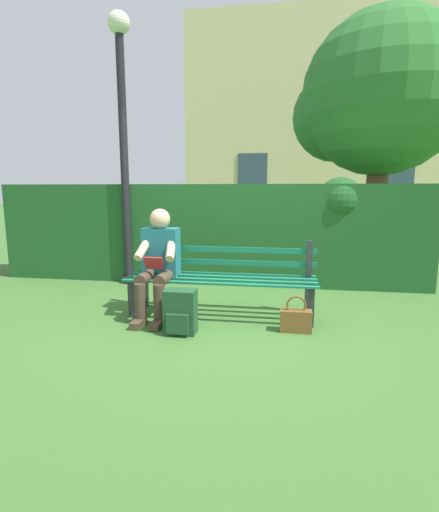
{
  "coord_description": "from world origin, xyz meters",
  "views": [
    {
      "loc": [
        -0.63,
        4.01,
        1.36
      ],
      "look_at": [
        0.0,
        0.1,
        0.68
      ],
      "focal_mm": 27.16,
      "sensor_mm": 36.0,
      "label": 1
    }
  ],
  "objects_px": {
    "person_seated": "(158,261)",
    "park_bench": "(222,277)",
    "handbag": "(296,320)",
    "lamp_post": "(123,122)",
    "tree": "(374,100)",
    "backpack": "(180,312)"
  },
  "relations": [
    {
      "from": "park_bench",
      "to": "backpack",
      "type": "distance_m",
      "value": 0.74
    },
    {
      "from": "handbag",
      "to": "lamp_post",
      "type": "distance_m",
      "value": 3.61
    },
    {
      "from": "park_bench",
      "to": "backpack",
      "type": "xyz_separation_m",
      "value": [
        0.3,
        0.65,
        -0.2
      ]
    },
    {
      "from": "person_seated",
      "to": "park_bench",
      "type": "bearing_deg",
      "value": -165.69
    },
    {
      "from": "backpack",
      "to": "lamp_post",
      "type": "relative_size",
      "value": 0.12
    },
    {
      "from": "person_seated",
      "to": "lamp_post",
      "type": "distance_m",
      "value": 2.36
    },
    {
      "from": "handbag",
      "to": "lamp_post",
      "type": "xyz_separation_m",
      "value": [
        2.37,
        -1.65,
        2.16
      ]
    },
    {
      "from": "handbag",
      "to": "lamp_post",
      "type": "relative_size",
      "value": 0.1
    },
    {
      "from": "park_bench",
      "to": "tree",
      "type": "bearing_deg",
      "value": -125.67
    },
    {
      "from": "handbag",
      "to": "tree",
      "type": "bearing_deg",
      "value": -111.07
    },
    {
      "from": "person_seated",
      "to": "handbag",
      "type": "xyz_separation_m",
      "value": [
        -1.45,
        0.26,
        -0.49
      ]
    },
    {
      "from": "handbag",
      "to": "backpack",
      "type": "bearing_deg",
      "value": 11.08
    },
    {
      "from": "park_bench",
      "to": "lamp_post",
      "type": "distance_m",
      "value": 2.73
    },
    {
      "from": "park_bench",
      "to": "person_seated",
      "type": "relative_size",
      "value": 1.76
    },
    {
      "from": "person_seated",
      "to": "lamp_post",
      "type": "bearing_deg",
      "value": -56.59
    },
    {
      "from": "person_seated",
      "to": "backpack",
      "type": "distance_m",
      "value": 0.72
    },
    {
      "from": "tree",
      "to": "handbag",
      "type": "bearing_deg",
      "value": 68.93
    },
    {
      "from": "tree",
      "to": "backpack",
      "type": "bearing_deg",
      "value": 56.13
    },
    {
      "from": "backpack",
      "to": "lamp_post",
      "type": "height_order",
      "value": "lamp_post"
    },
    {
      "from": "park_bench",
      "to": "lamp_post",
      "type": "height_order",
      "value": "lamp_post"
    },
    {
      "from": "tree",
      "to": "handbag",
      "type": "distance_m",
      "value": 4.44
    },
    {
      "from": "backpack",
      "to": "lamp_post",
      "type": "bearing_deg",
      "value": -55.51
    }
  ]
}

